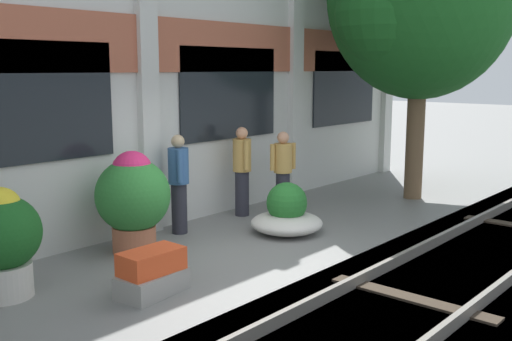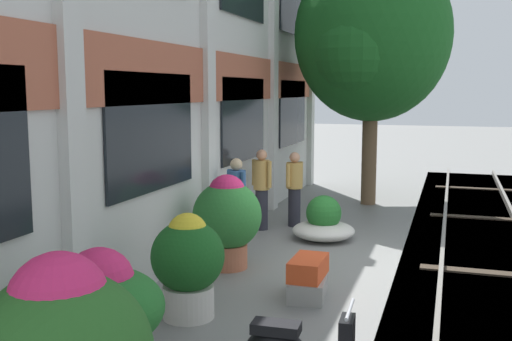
{
  "view_description": "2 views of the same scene",
  "coord_description": "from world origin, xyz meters",
  "px_view_note": "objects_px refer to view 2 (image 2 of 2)",
  "views": [
    {
      "loc": [
        -6.24,
        -5.29,
        2.72
      ],
      "look_at": [
        0.69,
        0.73,
        1.15
      ],
      "focal_mm": 42.0,
      "sensor_mm": 36.0,
      "label": 1
    },
    {
      "loc": [
        -9.67,
        -1.61,
        2.86
      ],
      "look_at": [
        0.77,
        1.83,
        1.37
      ],
      "focal_mm": 42.0,
      "sensor_mm": 36.0,
      "label": 2
    }
  ],
  "objects_px": {
    "potted_plant_stone_basin": "(227,216)",
    "potted_plant_glazed_jar": "(188,261)",
    "resident_by_doorway": "(236,201)",
    "broadleaf_tree": "(372,39)",
    "potted_plant_wide_bowl": "(324,224)",
    "potted_plant_square_trough": "(308,278)",
    "resident_near_plants": "(294,187)",
    "potted_plant_ribbed_drum": "(100,312)",
    "resident_watching_tracks": "(262,187)"
  },
  "relations": [
    {
      "from": "resident_near_plants",
      "to": "potted_plant_ribbed_drum",
      "type": "bearing_deg",
      "value": -66.83
    },
    {
      "from": "potted_plant_ribbed_drum",
      "to": "resident_watching_tracks",
      "type": "distance_m",
      "value": 6.96
    },
    {
      "from": "broadleaf_tree",
      "to": "potted_plant_wide_bowl",
      "type": "bearing_deg",
      "value": 175.26
    },
    {
      "from": "potted_plant_square_trough",
      "to": "resident_watching_tracks",
      "type": "relative_size",
      "value": 0.55
    },
    {
      "from": "potted_plant_wide_bowl",
      "to": "potted_plant_glazed_jar",
      "type": "height_order",
      "value": "potted_plant_glazed_jar"
    },
    {
      "from": "potted_plant_wide_bowl",
      "to": "resident_by_doorway",
      "type": "relative_size",
      "value": 0.73
    },
    {
      "from": "potted_plant_wide_bowl",
      "to": "resident_near_plants",
      "type": "bearing_deg",
      "value": 41.52
    },
    {
      "from": "potted_plant_stone_basin",
      "to": "potted_plant_square_trough",
      "type": "xyz_separation_m",
      "value": [
        -0.94,
        -1.56,
        -0.58
      ]
    },
    {
      "from": "potted_plant_square_trough",
      "to": "potted_plant_stone_basin",
      "type": "bearing_deg",
      "value": 58.96
    },
    {
      "from": "potted_plant_wide_bowl",
      "to": "potted_plant_stone_basin",
      "type": "xyz_separation_m",
      "value": [
        -2.3,
        1.1,
        0.54
      ]
    },
    {
      "from": "potted_plant_ribbed_drum",
      "to": "resident_by_doorway",
      "type": "bearing_deg",
      "value": 6.55
    },
    {
      "from": "potted_plant_stone_basin",
      "to": "resident_watching_tracks",
      "type": "relative_size",
      "value": 0.92
    },
    {
      "from": "resident_by_doorway",
      "to": "potted_plant_glazed_jar",
      "type": "bearing_deg",
      "value": -134.17
    },
    {
      "from": "potted_plant_wide_bowl",
      "to": "potted_plant_glazed_jar",
      "type": "xyz_separation_m",
      "value": [
        -4.45,
        0.8,
        0.43
      ]
    },
    {
      "from": "potted_plant_glazed_jar",
      "to": "resident_watching_tracks",
      "type": "bearing_deg",
      "value": 6.84
    },
    {
      "from": "potted_plant_glazed_jar",
      "to": "resident_near_plants",
      "type": "height_order",
      "value": "resident_near_plants"
    },
    {
      "from": "resident_by_doorway",
      "to": "resident_near_plants",
      "type": "relative_size",
      "value": 1.05
    },
    {
      "from": "potted_plant_stone_basin",
      "to": "resident_near_plants",
      "type": "xyz_separation_m",
      "value": [
        3.23,
        -0.28,
        -0.01
      ]
    },
    {
      "from": "potted_plant_wide_bowl",
      "to": "potted_plant_glazed_jar",
      "type": "distance_m",
      "value": 4.54
    },
    {
      "from": "broadleaf_tree",
      "to": "potted_plant_ribbed_drum",
      "type": "xyz_separation_m",
      "value": [
        -10.43,
        1.06,
        -3.24
      ]
    },
    {
      "from": "potted_plant_stone_basin",
      "to": "resident_by_doorway",
      "type": "distance_m",
      "value": 1.16
    },
    {
      "from": "resident_by_doorway",
      "to": "potted_plant_stone_basin",
      "type": "bearing_deg",
      "value": -131.06
    },
    {
      "from": "resident_by_doorway",
      "to": "broadleaf_tree",
      "type": "bearing_deg",
      "value": 18.04
    },
    {
      "from": "potted_plant_stone_basin",
      "to": "potted_plant_glazed_jar",
      "type": "bearing_deg",
      "value": -172.12
    },
    {
      "from": "potted_plant_glazed_jar",
      "to": "potted_plant_ribbed_drum",
      "type": "relative_size",
      "value": 0.94
    },
    {
      "from": "potted_plant_wide_bowl",
      "to": "potted_plant_ribbed_drum",
      "type": "distance_m",
      "value": 6.57
    },
    {
      "from": "potted_plant_glazed_jar",
      "to": "potted_plant_stone_basin",
      "type": "distance_m",
      "value": 2.17
    },
    {
      "from": "potted_plant_square_trough",
      "to": "potted_plant_wide_bowl",
      "type": "bearing_deg",
      "value": 8.11
    },
    {
      "from": "potted_plant_stone_basin",
      "to": "resident_by_doorway",
      "type": "height_order",
      "value": "resident_by_doorway"
    },
    {
      "from": "broadleaf_tree",
      "to": "resident_by_doorway",
      "type": "height_order",
      "value": "broadleaf_tree"
    },
    {
      "from": "potted_plant_stone_basin",
      "to": "resident_near_plants",
      "type": "distance_m",
      "value": 3.24
    },
    {
      "from": "resident_near_plants",
      "to": "resident_watching_tracks",
      "type": "bearing_deg",
      "value": -115.21
    },
    {
      "from": "broadleaf_tree",
      "to": "potted_plant_glazed_jar",
      "type": "height_order",
      "value": "broadleaf_tree"
    },
    {
      "from": "broadleaf_tree",
      "to": "potted_plant_square_trough",
      "type": "xyz_separation_m",
      "value": [
        -7.15,
        -0.14,
        -3.81
      ]
    },
    {
      "from": "potted_plant_glazed_jar",
      "to": "potted_plant_stone_basin",
      "type": "xyz_separation_m",
      "value": [
        2.15,
        0.3,
        0.11
      ]
    },
    {
      "from": "potted_plant_glazed_jar",
      "to": "resident_by_doorway",
      "type": "distance_m",
      "value": 3.33
    },
    {
      "from": "potted_plant_wide_bowl",
      "to": "potted_plant_stone_basin",
      "type": "relative_size",
      "value": 0.79
    },
    {
      "from": "potted_plant_glazed_jar",
      "to": "resident_watching_tracks",
      "type": "distance_m",
      "value": 4.91
    },
    {
      "from": "potted_plant_ribbed_drum",
      "to": "potted_plant_square_trough",
      "type": "xyz_separation_m",
      "value": [
        3.27,
        -1.2,
        -0.57
      ]
    },
    {
      "from": "potted_plant_stone_basin",
      "to": "resident_near_plants",
      "type": "relative_size",
      "value": 0.97
    },
    {
      "from": "broadleaf_tree",
      "to": "potted_plant_stone_basin",
      "type": "bearing_deg",
      "value": 167.12
    },
    {
      "from": "broadleaf_tree",
      "to": "potted_plant_glazed_jar",
      "type": "distance_m",
      "value": 9.08
    },
    {
      "from": "resident_watching_tracks",
      "to": "resident_near_plants",
      "type": "distance_m",
      "value": 0.76
    },
    {
      "from": "potted_plant_glazed_jar",
      "to": "resident_by_doorway",
      "type": "height_order",
      "value": "resident_by_doorway"
    },
    {
      "from": "broadleaf_tree",
      "to": "potted_plant_square_trough",
      "type": "distance_m",
      "value": 8.1
    },
    {
      "from": "potted_plant_wide_bowl",
      "to": "resident_near_plants",
      "type": "xyz_separation_m",
      "value": [
        0.93,
        0.82,
        0.53
      ]
    },
    {
      "from": "potted_plant_stone_basin",
      "to": "resident_by_doorway",
      "type": "xyz_separation_m",
      "value": [
        1.13,
        0.25,
        0.04
      ]
    },
    {
      "from": "potted_plant_wide_bowl",
      "to": "potted_plant_ribbed_drum",
      "type": "relative_size",
      "value": 0.84
    },
    {
      "from": "potted_plant_glazed_jar",
      "to": "potted_plant_square_trough",
      "type": "xyz_separation_m",
      "value": [
        1.21,
        -1.26,
        -0.48
      ]
    },
    {
      "from": "potted_plant_stone_basin",
      "to": "potted_plant_square_trough",
      "type": "distance_m",
      "value": 1.91
    }
  ]
}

